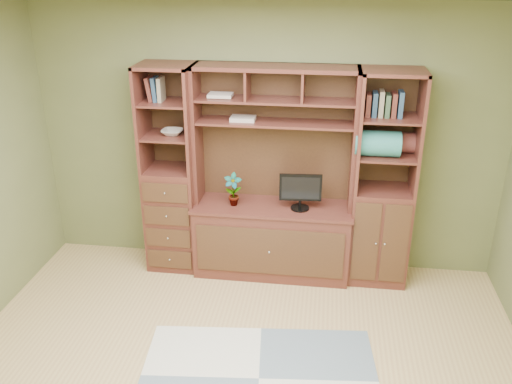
# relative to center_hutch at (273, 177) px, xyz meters

# --- Properties ---
(room) EXTENTS (4.60, 4.10, 2.64)m
(room) POSITION_rel_center_hutch_xyz_m (-0.09, -1.73, 0.28)
(room) COLOR tan
(room) RESTS_ON ground
(center_hutch) EXTENTS (1.54, 0.53, 2.05)m
(center_hutch) POSITION_rel_center_hutch_xyz_m (0.00, 0.00, 0.00)
(center_hutch) COLOR #53251D
(center_hutch) RESTS_ON ground
(left_tower) EXTENTS (0.50, 0.45, 2.05)m
(left_tower) POSITION_rel_center_hutch_xyz_m (-1.00, 0.04, 0.00)
(left_tower) COLOR #53251D
(left_tower) RESTS_ON ground
(right_tower) EXTENTS (0.55, 0.45, 2.05)m
(right_tower) POSITION_rel_center_hutch_xyz_m (1.02, 0.04, 0.00)
(right_tower) COLOR #53251D
(right_tower) RESTS_ON ground
(rug) EXTENTS (1.91, 1.37, 0.01)m
(rug) POSITION_rel_center_hutch_xyz_m (0.07, -1.55, -1.02)
(rug) COLOR #A7ADAD
(rug) RESTS_ON ground
(monitor) EXTENTS (0.41, 0.20, 0.49)m
(monitor) POSITION_rel_center_hutch_xyz_m (0.26, -0.03, -0.05)
(monitor) COLOR black
(monitor) RESTS_ON center_hutch
(orchid) EXTENTS (0.17, 0.12, 0.32)m
(orchid) POSITION_rel_center_hutch_xyz_m (-0.38, -0.03, -0.13)
(orchid) COLOR #B65C3D
(orchid) RESTS_ON center_hutch
(magazines) EXTENTS (0.23, 0.17, 0.04)m
(magazines) POSITION_rel_center_hutch_xyz_m (-0.29, 0.09, 0.53)
(magazines) COLOR #BFB0A3
(magazines) RESTS_ON center_hutch
(bowl) EXTENTS (0.20, 0.20, 0.05)m
(bowl) POSITION_rel_center_hutch_xyz_m (-0.96, 0.04, 0.39)
(bowl) COLOR beige
(bowl) RESTS_ON left_tower
(blanket_teal) EXTENTS (0.40, 0.23, 0.23)m
(blanket_teal) POSITION_rel_center_hutch_xyz_m (0.93, -0.01, 0.38)
(blanket_teal) COLOR teal
(blanket_teal) RESTS_ON right_tower
(blanket_red) EXTENTS (0.33, 0.18, 0.18)m
(blanket_red) POSITION_rel_center_hutch_xyz_m (1.16, 0.12, 0.36)
(blanket_red) COLOR brown
(blanket_red) RESTS_ON right_tower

